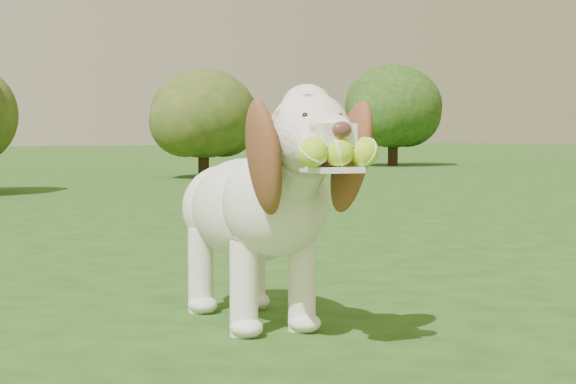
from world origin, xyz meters
TOP-DOWN VIEW (x-y plane):
  - ground at (0.00, 0.00)m, footprint 80.00×80.00m
  - dog at (0.42, -0.02)m, footprint 0.53×1.16m
  - shrub_h at (10.38, 11.10)m, footprint 1.80×1.80m
  - shrub_d at (5.20, 8.96)m, footprint 1.44×1.44m

SIDE VIEW (x-z plane):
  - ground at x=0.00m, z-range 0.00..0.00m
  - dog at x=0.42m, z-range 0.02..0.78m
  - shrub_d at x=5.20m, z-range 0.13..1.62m
  - shrub_h at x=10.38m, z-range 0.16..2.03m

